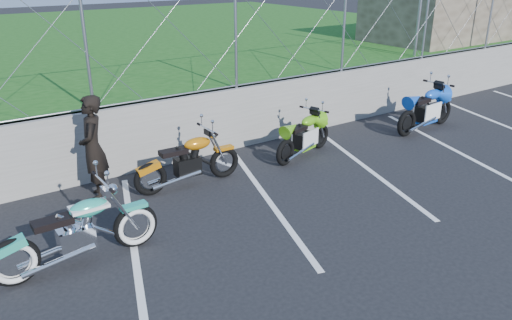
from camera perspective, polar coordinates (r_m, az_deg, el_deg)
ground at (r=7.79m, az=5.70°, el=-7.16°), size 90.00×90.00×0.00m
retaining_wall at (r=10.22m, az=-6.93°, el=3.90°), size 30.00×0.22×1.30m
grass_field at (r=19.42m, az=-21.34°, el=11.07°), size 30.00×20.00×1.30m
stone_building at (r=18.46m, az=20.59°, el=15.58°), size 5.00×3.00×1.80m
chain_link_fence at (r=9.85m, az=-7.37°, el=13.08°), size 28.00×0.03×2.00m
sign_pole at (r=14.82m, az=18.32°, el=17.00°), size 0.08×0.08×3.00m
parking_lines at (r=9.17m, az=7.41°, el=-2.57°), size 18.29×4.31×0.01m
cruiser_turquoise at (r=6.96m, az=-19.54°, el=-7.99°), size 2.22×0.70×1.10m
naked_orange at (r=8.91m, az=-7.58°, el=-0.33°), size 2.04×0.69×1.01m
sportbike_green at (r=10.27m, az=5.57°, el=2.60°), size 1.78×0.70×0.94m
sportbike_blue at (r=12.53m, az=18.92°, el=5.36°), size 2.11×0.75×1.09m
person_standing at (r=8.66m, az=-18.12°, el=1.31°), size 0.64×0.76×1.77m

